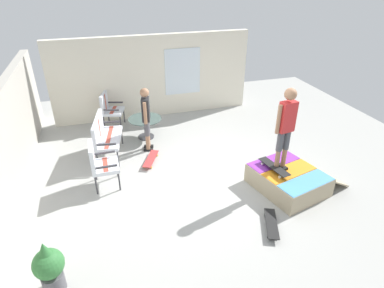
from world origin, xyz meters
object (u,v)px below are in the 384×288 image
at_px(patio_bench, 104,134).
at_px(patio_table, 145,124).
at_px(skateboard_spare, 271,224).
at_px(patio_chair_by_wall, 99,162).
at_px(patio_chair_near_house, 109,107).
at_px(skate_ramp, 289,179).
at_px(person_skater, 286,124).
at_px(skateboard_on_ramp, 274,167).
at_px(person_watching, 146,115).
at_px(potted_plant, 49,267).
at_px(skateboard_by_bench, 151,159).

distance_m(patio_bench, patio_table, 1.33).
xyz_separation_m(patio_bench, patio_table, (0.70, -1.11, -0.21)).
bearing_deg(skateboard_spare, patio_chair_by_wall, 52.76).
bearing_deg(patio_chair_near_house, skateboard_spare, -154.34).
bearing_deg(patio_bench, skateboard_spare, -141.94).
relative_size(skate_ramp, person_skater, 1.16).
xyz_separation_m(patio_chair_near_house, skateboard_on_ramp, (-4.07, -3.08, -0.09)).
distance_m(patio_bench, skateboard_on_ramp, 4.08).
distance_m(skate_ramp, patio_bench, 4.43).
bearing_deg(patio_chair_by_wall, person_watching, -43.15).
bearing_deg(patio_chair_by_wall, skate_ramp, -107.58).
relative_size(patio_chair_by_wall, skateboard_on_ramp, 1.24).
bearing_deg(potted_plant, skateboard_by_bench, -32.66).
bearing_deg(skateboard_by_bench, person_watching, -4.56).
relative_size(skate_ramp, patio_chair_near_house, 2.02).
bearing_deg(skateboard_spare, patio_chair_near_house, 25.66).
height_order(patio_chair_by_wall, person_watching, person_watching).
distance_m(patio_chair_near_house, person_skater, 5.25).
xyz_separation_m(skateboard_by_bench, skateboard_on_ramp, (-1.76, -2.30, 0.44)).
bearing_deg(skate_ramp, skateboard_on_ramp, 71.82).
distance_m(skateboard_by_bench, potted_plant, 3.69).
height_order(skateboard_spare, potted_plant, potted_plant).
bearing_deg(patio_chair_near_house, potted_plant, 167.43).
bearing_deg(skateboard_by_bench, potted_plant, 147.34).
height_order(skate_ramp, patio_table, patio_table).
distance_m(person_watching, person_skater, 3.42).
relative_size(patio_bench, patio_chair_by_wall, 1.30).
xyz_separation_m(person_watching, potted_plant, (-3.74, 2.03, -0.49)).
xyz_separation_m(patio_chair_by_wall, skateboard_by_bench, (0.66, -1.17, -0.53)).
relative_size(patio_chair_near_house, person_skater, 0.57).
bearing_deg(person_skater, skateboard_by_bench, 54.63).
bearing_deg(person_watching, patio_bench, 91.58).
bearing_deg(patio_table, person_skater, -142.48).
bearing_deg(skateboard_on_ramp, skate_ramp, -108.18).
bearing_deg(person_watching, patio_chair_near_house, 26.41).
height_order(patio_chair_near_house, potted_plant, patio_chair_near_house).
height_order(skate_ramp, skateboard_on_ramp, skateboard_on_ramp).
xyz_separation_m(skateboard_on_ramp, potted_plant, (-1.33, 4.28, -0.06)).
relative_size(patio_chair_by_wall, skateboard_spare, 1.25).
bearing_deg(patio_bench, potted_plant, 165.32).
relative_size(patio_chair_near_house, skateboard_on_ramp, 1.24).
height_order(patio_bench, skateboard_on_ramp, patio_bench).
bearing_deg(patio_chair_by_wall, skateboard_by_bench, -60.68).
distance_m(patio_chair_near_house, skateboard_on_ramp, 5.11).
distance_m(patio_bench, person_watching, 1.12).
bearing_deg(patio_bench, patio_chair_by_wall, 172.67).
xyz_separation_m(patio_chair_near_house, patio_chair_by_wall, (-2.98, 0.40, 0.00)).
bearing_deg(patio_chair_near_house, patio_table, -138.73).
height_order(patio_bench, patio_chair_near_house, same).
distance_m(patio_table, skateboard_by_bench, 1.36).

